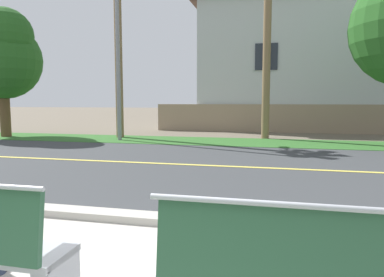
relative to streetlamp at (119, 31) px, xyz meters
The scene contains 9 objects.
ground_plane 7.40m from the streetlamp, 34.79° to the right, with size 140.00×140.00×0.00m, color #665B4C.
curb_edge 11.18m from the streetlamp, 61.46° to the right, with size 44.00×0.30×0.11m, color #ADA89E.
street_asphalt 8.21m from the streetlamp, 44.96° to the right, with size 52.00×8.00×0.01m, color #383A3D.
road_centre_line 8.20m from the streetlamp, 44.96° to the right, with size 48.00×0.14×0.01m, color #E0CC4C.
far_verge_grass 6.56m from the streetlamp, ahead, with size 48.00×2.80×0.02m, color #2D6026.
streetlamp is the anchor object (origin of this frame).
shade_tree_far_left 5.42m from the streetlamp, behind, with size 3.30×3.30×5.45m.
garden_wall 8.90m from the streetlamp, 37.50° to the left, with size 13.00×0.36×1.40m, color gray.
house_across_street 11.75m from the streetlamp, 43.97° to the left, with size 13.85×6.91×7.42m.
Camera 1 is at (1.09, -1.84, 1.57)m, focal length 33.13 mm.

